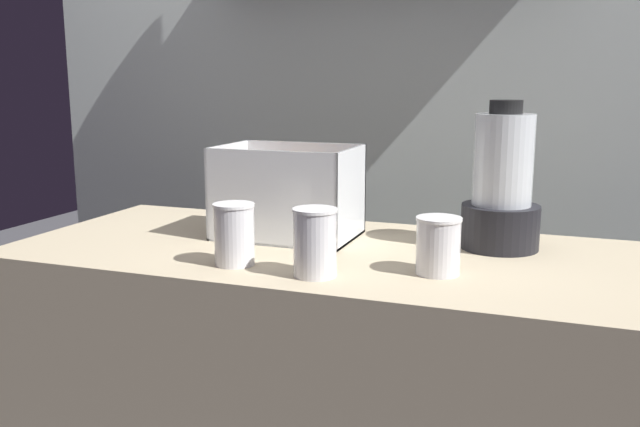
# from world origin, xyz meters

# --- Properties ---
(back_wall_unit) EXTENTS (2.60, 0.24, 2.50)m
(back_wall_unit) POSITION_xyz_m (-0.00, 0.77, 1.27)
(back_wall_unit) COLOR silver
(back_wall_unit) RESTS_ON ground_plane
(carrot_display_bin) EXTENTS (0.33, 0.23, 0.22)m
(carrot_display_bin) POSITION_xyz_m (-0.12, 0.08, 0.97)
(carrot_display_bin) COLOR white
(carrot_display_bin) RESTS_ON counter
(blender_pitcher) EXTENTS (0.17, 0.17, 0.33)m
(blender_pitcher) POSITION_xyz_m (0.38, 0.14, 1.03)
(blender_pitcher) COLOR black
(blender_pitcher) RESTS_ON counter
(juice_cup_orange_far_left) EXTENTS (0.09, 0.09, 0.13)m
(juice_cup_orange_far_left) POSITION_xyz_m (-0.12, -0.19, 0.96)
(juice_cup_orange_far_left) COLOR white
(juice_cup_orange_far_left) RESTS_ON counter
(juice_cup_mango_left) EXTENTS (0.09, 0.09, 0.13)m
(juice_cup_mango_left) POSITION_xyz_m (0.07, -0.21, 0.96)
(juice_cup_mango_left) COLOR white
(juice_cup_mango_left) RESTS_ON counter
(juice_cup_carrot_middle) EXTENTS (0.09, 0.09, 0.11)m
(juice_cup_carrot_middle) POSITION_xyz_m (0.29, -0.12, 0.95)
(juice_cup_carrot_middle) COLOR white
(juice_cup_carrot_middle) RESTS_ON counter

